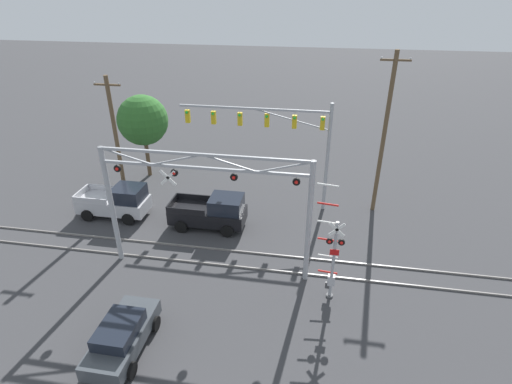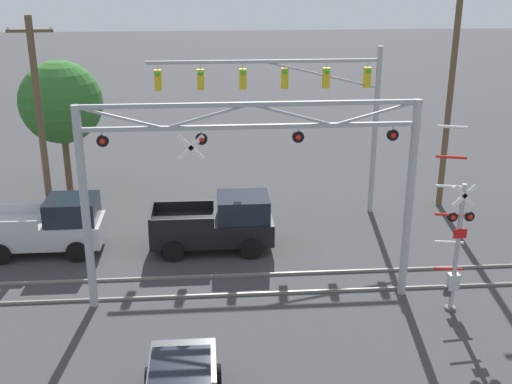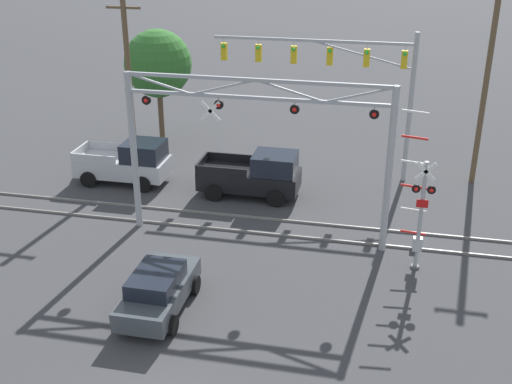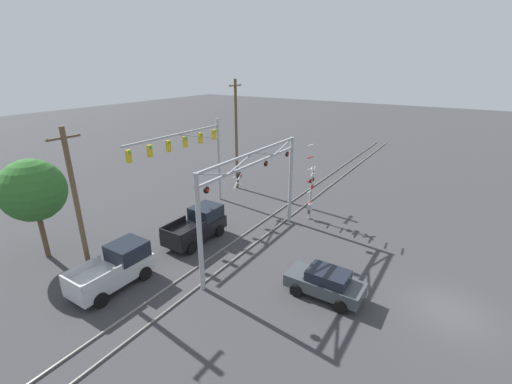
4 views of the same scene
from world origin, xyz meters
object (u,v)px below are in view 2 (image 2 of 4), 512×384
(utility_pole_right, at_px, (451,90))
(background_tree_beyond_span, at_px, (61,102))
(pickup_truck_lead, at_px, (219,224))
(pickup_truck_following, at_px, (50,226))
(crossing_gantry, at_px, (250,176))
(utility_pole_left, at_px, (41,126))
(traffic_signal_span, at_px, (311,97))
(crossing_signal_mast, at_px, (455,247))

(utility_pole_right, relative_size, background_tree_beyond_span, 1.62)
(pickup_truck_lead, bearing_deg, pickup_truck_following, 177.68)
(background_tree_beyond_span, bearing_deg, pickup_truck_lead, -43.17)
(crossing_gantry, distance_m, utility_pole_left, 10.38)
(crossing_gantry, height_order, traffic_signal_span, traffic_signal_span)
(crossing_gantry, xyz_separation_m, pickup_truck_lead, (-0.95, 4.22, -3.40))
(utility_pole_right, bearing_deg, pickup_truck_lead, -159.01)
(crossing_gantry, xyz_separation_m, background_tree_beyond_span, (-8.24, 11.06, 0.20))
(utility_pole_right, bearing_deg, traffic_signal_span, -175.72)
(crossing_gantry, xyz_separation_m, pickup_truck_following, (-7.68, 4.49, -3.40))
(pickup_truck_following, relative_size, utility_pole_left, 0.52)
(crossing_signal_mast, distance_m, pickup_truck_following, 15.43)
(crossing_signal_mast, relative_size, pickup_truck_following, 1.37)
(crossing_signal_mast, height_order, pickup_truck_following, crossing_signal_mast)
(crossing_signal_mast, height_order, utility_pole_left, utility_pole_left)
(traffic_signal_span, bearing_deg, crossing_gantry, -112.28)
(crossing_gantry, height_order, crossing_signal_mast, crossing_gantry)
(background_tree_beyond_span, bearing_deg, crossing_signal_mast, -39.59)
(crossing_signal_mast, xyz_separation_m, background_tree_beyond_span, (-14.84, 12.27, 2.39))
(pickup_truck_following, height_order, utility_pole_right, utility_pole_right)
(utility_pole_left, bearing_deg, traffic_signal_span, 6.63)
(utility_pole_left, distance_m, utility_pole_right, 17.85)
(crossing_signal_mast, xyz_separation_m, traffic_signal_span, (-3.41, 9.01, 3.13))
(pickup_truck_lead, bearing_deg, traffic_signal_span, 40.81)
(traffic_signal_span, height_order, pickup_truck_following, traffic_signal_span)
(crossing_gantry, relative_size, utility_pole_right, 1.01)
(utility_pole_left, relative_size, background_tree_beyond_span, 1.36)
(pickup_truck_following, distance_m, background_tree_beyond_span, 7.51)
(pickup_truck_lead, distance_m, utility_pole_left, 8.32)
(crossing_gantry, bearing_deg, pickup_truck_lead, 102.66)
(background_tree_beyond_span, bearing_deg, utility_pole_left, -88.40)
(crossing_signal_mast, distance_m, traffic_signal_span, 10.13)
(crossing_gantry, xyz_separation_m, utility_pole_left, (-8.11, 6.48, 0.19))
(utility_pole_right, xyz_separation_m, background_tree_beyond_span, (-17.87, 2.78, -0.85))
(crossing_signal_mast, height_order, background_tree_beyond_span, background_tree_beyond_span)
(background_tree_beyond_span, bearing_deg, crossing_gantry, -53.32)
(crossing_signal_mast, bearing_deg, pickup_truck_lead, 144.27)
(utility_pole_left, relative_size, utility_pole_right, 0.84)
(traffic_signal_span, distance_m, background_tree_beyond_span, 11.91)
(traffic_signal_span, xyz_separation_m, pickup_truck_lead, (-4.14, -3.58, -4.34))
(crossing_gantry, bearing_deg, crossing_signal_mast, -10.40)
(crossing_gantry, relative_size, pickup_truck_lead, 2.25)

